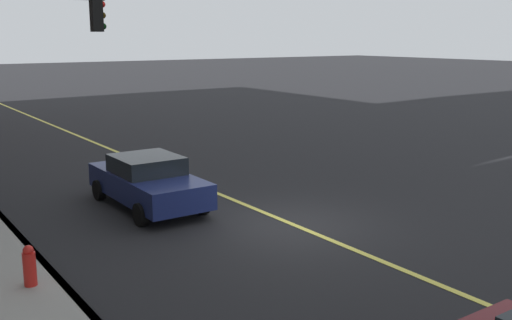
# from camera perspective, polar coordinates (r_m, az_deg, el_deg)

# --- Properties ---
(ground) EXTENTS (200.00, 200.00, 0.00)m
(ground) POSITION_cam_1_polar(r_m,az_deg,el_deg) (15.35, 3.40, -6.16)
(ground) COLOR black
(curb_edge) EXTENTS (80.00, 0.16, 0.15)m
(curb_edge) POSITION_cam_1_polar(r_m,az_deg,el_deg) (12.72, -19.07, -10.34)
(curb_edge) COLOR slate
(curb_edge) RESTS_ON ground
(lane_stripe_center) EXTENTS (80.00, 0.16, 0.01)m
(lane_stripe_center) POSITION_cam_1_polar(r_m,az_deg,el_deg) (15.34, 3.40, -6.14)
(lane_stripe_center) COLOR #D8CC4C
(lane_stripe_center) RESTS_ON ground
(car_navy) EXTENTS (4.51, 2.01, 1.46)m
(car_navy) POSITION_cam_1_polar(r_m,az_deg,el_deg) (16.93, -10.37, -2.01)
(car_navy) COLOR navy
(car_navy) RESTS_ON ground
(traffic_light_mast) EXTENTS (0.28, 3.70, 6.06)m
(traffic_light_mast) POSITION_cam_1_polar(r_m,az_deg,el_deg) (16.96, -21.37, 8.95)
(traffic_light_mast) COLOR #1E3823
(traffic_light_mast) RESTS_ON ground
(fire_hydrant) EXTENTS (0.24, 0.24, 0.94)m
(fire_hydrant) POSITION_cam_1_polar(r_m,az_deg,el_deg) (12.01, -20.94, -9.81)
(fire_hydrant) COLOR red
(fire_hydrant) RESTS_ON ground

